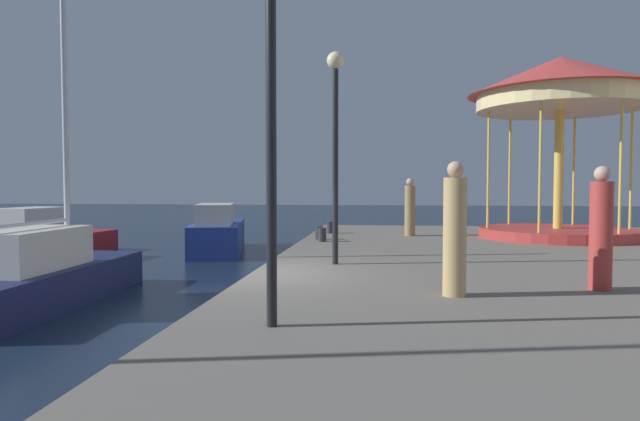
# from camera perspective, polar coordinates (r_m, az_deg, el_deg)

# --- Properties ---
(ground_plane) EXTENTS (120.00, 120.00, 0.00)m
(ground_plane) POSITION_cam_1_polar(r_m,az_deg,el_deg) (10.42, -7.19, -10.83)
(ground_plane) COLOR #162338
(sailboat_navy) EXTENTS (1.84, 5.67, 6.83)m
(sailboat_navy) POSITION_cam_1_polar(r_m,az_deg,el_deg) (12.32, -27.33, -6.14)
(sailboat_navy) COLOR #19214C
(sailboat_navy) RESTS_ON ground
(motorboat_red) EXTENTS (2.29, 4.73, 1.73)m
(motorboat_red) POSITION_cam_1_polar(r_m,az_deg,el_deg) (20.49, -26.60, -2.70)
(motorboat_red) COLOR maroon
(motorboat_red) RESTS_ON ground
(motorboat_blue) EXTENTS (2.76, 5.55, 1.81)m
(motorboat_blue) POSITION_cam_1_polar(r_m,az_deg,el_deg) (20.02, -10.67, -2.38)
(motorboat_blue) COLOR navy
(motorboat_blue) RESTS_ON ground
(carousel) EXTENTS (5.55, 5.55, 5.60)m
(carousel) POSITION_cam_1_polar(r_m,az_deg,el_deg) (18.58, 23.96, 10.41)
(carousel) COLOR #B23333
(carousel) RESTS_ON quay_dock
(lamp_post_mid_promenade) EXTENTS (0.36, 0.36, 4.18)m
(lamp_post_mid_promenade) POSITION_cam_1_polar(r_m,az_deg,el_deg) (6.31, -5.19, 14.05)
(lamp_post_mid_promenade) COLOR black
(lamp_post_mid_promenade) RESTS_ON quay_dock
(lamp_post_far_end) EXTENTS (0.36, 0.36, 4.35)m
(lamp_post_far_end) POSITION_cam_1_polar(r_m,az_deg,el_deg) (11.23, 1.64, 9.53)
(lamp_post_far_end) COLOR black
(lamp_post_far_end) RESTS_ON quay_dock
(bollard_north) EXTENTS (0.24, 0.24, 0.40)m
(bollard_north) POSITION_cam_1_polar(r_m,az_deg,el_deg) (15.79, 0.24, -2.57)
(bollard_north) COLOR #2D2D33
(bollard_north) RESTS_ON quay_dock
(bollard_center) EXTENTS (0.24, 0.24, 0.40)m
(bollard_center) POSITION_cam_1_polar(r_m,az_deg,el_deg) (16.40, -0.11, -2.37)
(bollard_center) COLOR #2D2D33
(bollard_center) RESTS_ON quay_dock
(bollard_south) EXTENTS (0.24, 0.24, 0.40)m
(bollard_south) POSITION_cam_1_polar(r_m,az_deg,el_deg) (18.57, 1.08, -1.80)
(bollard_south) COLOR #2D2D33
(bollard_south) RESTS_ON quay_dock
(person_near_carousel) EXTENTS (0.34, 0.34, 1.98)m
(person_near_carousel) POSITION_cam_1_polar(r_m,az_deg,el_deg) (8.17, 14.01, -2.27)
(person_near_carousel) COLOR tan
(person_near_carousel) RESTS_ON quay_dock
(person_mid_promenade) EXTENTS (0.34, 0.34, 1.92)m
(person_mid_promenade) POSITION_cam_1_polar(r_m,az_deg,el_deg) (9.46, 27.48, -2.00)
(person_mid_promenade) COLOR #B23833
(person_mid_promenade) RESTS_ON quay_dock
(person_by_the_water) EXTENTS (0.34, 0.34, 1.88)m
(person_by_the_water) POSITION_cam_1_polar(r_m,az_deg,el_deg) (17.85, 9.45, 0.19)
(person_by_the_water) COLOR #937A4C
(person_by_the_water) RESTS_ON quay_dock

